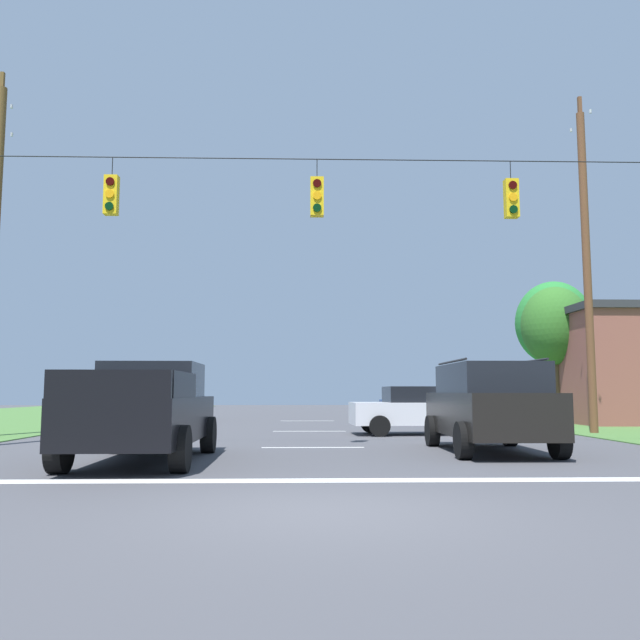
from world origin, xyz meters
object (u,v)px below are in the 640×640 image
distant_car_crossing_white (419,410)px  tree_roadside_far_right (554,323)px  pickup_truck (147,411)px  suv_black (489,405)px  tree_roadside_right (555,327)px  distant_car_far_parked (175,404)px  overhead_signal_span (314,275)px  distant_car_oncoming (431,405)px  utility_pole_mid_right (587,264)px

distant_car_crossing_white → tree_roadside_far_right: tree_roadside_far_right is taller
pickup_truck → suv_black: suv_black is taller
pickup_truck → suv_black: bearing=13.4°
pickup_truck → tree_roadside_right: 21.23m
distant_car_crossing_white → tree_roadside_right: tree_roadside_right is taller
suv_black → tree_roadside_far_right: 22.22m
suv_black → distant_car_far_parked: bearing=121.4°
suv_black → tree_roadside_right: size_ratio=0.80×
suv_black → overhead_signal_span: bearing=172.7°
suv_black → distant_car_far_parked: size_ratio=1.12×
suv_black → distant_car_oncoming: (1.26, 13.08, -0.27)m
distant_car_oncoming → suv_black: bearing=-95.5°
pickup_truck → utility_pole_mid_right: bearing=33.0°
distant_car_crossing_white → distant_car_far_parked: size_ratio=1.02×
pickup_truck → distant_car_far_parked: pickup_truck is taller
distant_car_crossing_white → tree_roadside_far_right: (9.78, 13.65, 4.21)m
pickup_truck → utility_pole_mid_right: (12.55, 8.14, 4.64)m
distant_car_crossing_white → pickup_truck: bearing=-130.8°
distant_car_far_parked → overhead_signal_span: bearing=-68.8°
pickup_truck → distant_car_crossing_white: 10.42m
distant_car_crossing_white → tree_roadside_far_right: bearing=54.4°
pickup_truck → distant_car_oncoming: bearing=60.0°
distant_car_crossing_white → utility_pole_mid_right: 7.51m
suv_black → tree_roadside_far_right: size_ratio=0.66×
distant_car_far_parked → utility_pole_mid_right: size_ratio=0.38×
distant_car_crossing_white → suv_black: bearing=-85.4°
tree_roadside_right → overhead_signal_span: bearing=-129.6°
suv_black → utility_pole_mid_right: utility_pole_mid_right is taller
suv_black → tree_roadside_far_right: tree_roadside_far_right is taller
distant_car_crossing_white → distant_car_far_parked: 14.43m
suv_black → distant_car_oncoming: 13.14m
overhead_signal_span → distant_car_crossing_white: bearing=58.6°
overhead_signal_span → tree_roadside_right: size_ratio=3.01×
overhead_signal_span → utility_pole_mid_right: size_ratio=1.58×
pickup_truck → distant_car_far_parked: 18.77m
tree_roadside_far_right → distant_car_far_parked: bearing=-171.2°
pickup_truck → tree_roadside_far_right: tree_roadside_far_right is taller
suv_black → distant_car_crossing_white: size_ratio=1.10×
distant_car_oncoming → tree_roadside_far_right: (8.02, 6.72, 4.21)m
distant_car_far_parked → tree_roadside_right: (17.21, -3.13, 3.43)m
distant_car_oncoming → utility_pole_mid_right: bearing=-59.1°
overhead_signal_span → pickup_truck: size_ratio=3.32×
pickup_truck → tree_roadside_right: tree_roadside_right is taller
distant_car_oncoming → pickup_truck: bearing=-120.0°
tree_roadside_right → utility_pole_mid_right: bearing=-103.2°
tree_roadside_far_right → distant_car_oncoming: bearing=-140.0°
overhead_signal_span → distant_car_far_parked: 17.78m
overhead_signal_span → suv_black: overhead_signal_span is taller
pickup_truck → utility_pole_mid_right: utility_pole_mid_right is taller
distant_car_oncoming → distant_car_far_parked: (-11.52, 3.71, 0.00)m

